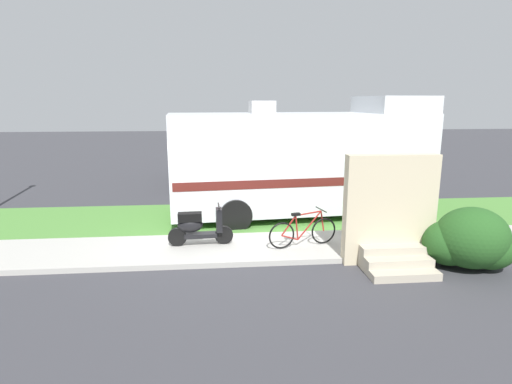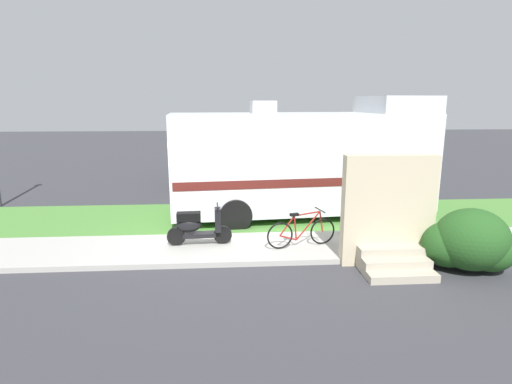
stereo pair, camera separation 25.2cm
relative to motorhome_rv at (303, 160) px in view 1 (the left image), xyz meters
name	(u,v)px [view 1 (the left image)]	position (x,y,z in m)	size (l,w,h in m)	color
ground_plane	(198,236)	(-3.14, -1.72, -1.74)	(80.00, 80.00, 0.00)	#38383D
sidewalk	(195,250)	(-3.14, -2.92, -1.68)	(24.00, 2.00, 0.12)	#ADAAA3
grass_strip	(200,219)	(-3.14, -0.22, -1.70)	(24.00, 3.40, 0.08)	#4C8438
motorhome_rv	(303,160)	(0.00, 0.00, 0.00)	(7.90, 3.15, 3.65)	silver
scooter	(198,226)	(-3.07, -2.73, -1.16)	(1.55, 0.50, 0.97)	black
bicycle	(303,231)	(-0.59, -3.05, -1.25)	(1.69, 0.59, 0.87)	black
pickup_truck_near	(236,163)	(-1.82, 4.61, -0.75)	(5.64, 2.13, 1.85)	#B7B29E
pickup_truck_far	(250,156)	(-1.06, 7.24, -0.78)	(5.11, 2.29, 1.79)	#1E2328
porch_steps	(391,221)	(1.12, -4.01, -0.77)	(2.00, 1.26, 2.40)	#B2A893
bush_by_porch	(470,241)	(2.70, -4.40, -1.12)	(1.83, 1.38, 1.30)	#23511E
bottle_green	(410,233)	(2.22, -2.71, -1.50)	(0.07, 0.07, 0.28)	#B2B2B7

